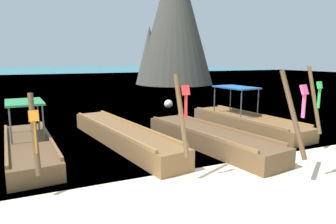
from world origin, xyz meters
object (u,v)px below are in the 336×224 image
longtail_boat_red_ribbon (122,136)px  longtail_boat_pink_ribbon (209,138)px  longtail_boat_orange_ribbon (29,147)px  karst_rock (174,18)px  mooring_buoy_near (168,104)px  longtail_boat_green_ribbon (246,122)px

longtail_boat_red_ribbon → longtail_boat_pink_ribbon: bearing=-29.1°
longtail_boat_orange_ribbon → longtail_boat_pink_ribbon: 5.79m
longtail_boat_orange_ribbon → longtail_boat_red_ribbon: longtail_boat_red_ribbon is taller
karst_rock → mooring_buoy_near: size_ratio=30.51×
longtail_boat_orange_ribbon → mooring_buoy_near: (7.69, 6.62, -0.05)m
longtail_boat_red_ribbon → karst_rock: 26.98m
longtail_boat_green_ribbon → longtail_boat_pink_ribbon: bearing=-150.9°
longtail_boat_pink_ribbon → mooring_buoy_near: longtail_boat_pink_ribbon is taller
longtail_boat_red_ribbon → longtail_boat_pink_ribbon: (2.65, -1.48, -0.02)m
longtail_boat_orange_ribbon → karst_rock: 28.57m
longtail_boat_orange_ribbon → karst_rock: bearing=55.6°
longtail_boat_green_ribbon → mooring_buoy_near: size_ratio=12.31×
longtail_boat_pink_ribbon → longtail_boat_green_ribbon: 3.27m
longtail_boat_red_ribbon → longtail_boat_green_ribbon: 5.52m
longtail_boat_orange_ribbon → mooring_buoy_near: 10.14m
longtail_boat_green_ribbon → mooring_buoy_near: 6.45m
longtail_boat_green_ribbon → mooring_buoy_near: (-0.80, 6.40, -0.07)m
longtail_boat_red_ribbon → longtail_boat_green_ribbon: bearing=1.2°
longtail_boat_green_ribbon → longtail_boat_orange_ribbon: bearing=-178.6°
longtail_boat_pink_ribbon → mooring_buoy_near: size_ratio=12.68×
longtail_boat_pink_ribbon → longtail_boat_green_ribbon: bearing=29.1°
longtail_boat_orange_ribbon → longtail_boat_green_ribbon: longtail_boat_green_ribbon is taller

